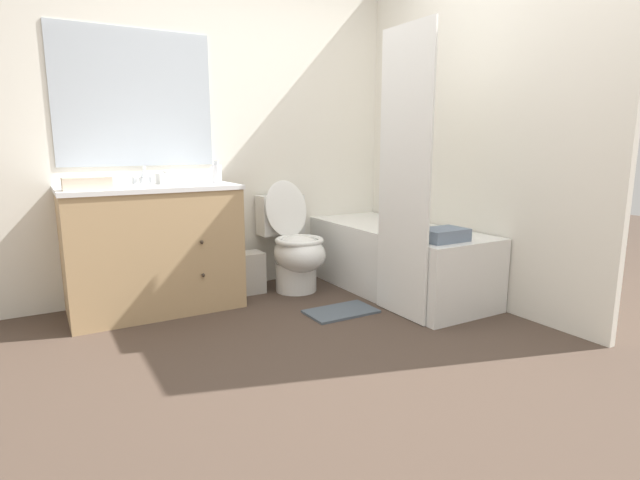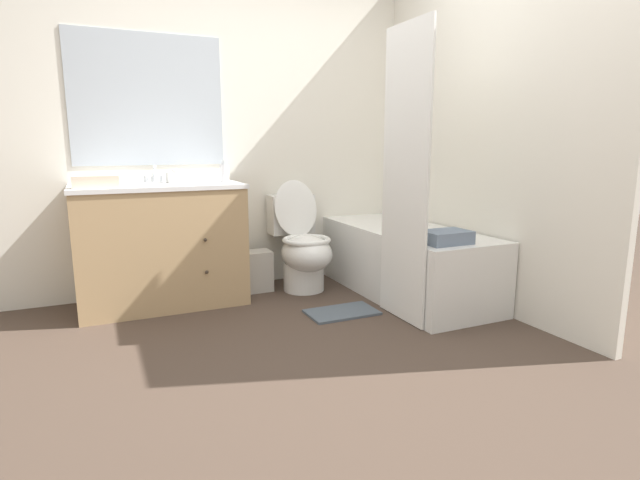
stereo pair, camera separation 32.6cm
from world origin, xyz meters
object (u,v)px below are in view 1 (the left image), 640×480
at_px(wastebasket, 249,273).
at_px(soap_dispenser, 217,173).
at_px(sink_faucet, 143,178).
at_px(bath_mat, 341,311).
at_px(bathtub, 397,259).
at_px(bath_towel_folded, 443,235).
at_px(tissue_box, 168,178).
at_px(hand_towel_folded, 87,183).
at_px(toilet, 294,248).
at_px(vanity_cabinet, 153,247).

bearing_deg(wastebasket, soap_dispenser, -168.48).
distance_m(sink_faucet, bath_mat, 1.67).
bearing_deg(bathtub, bath_towel_folded, -100.27).
distance_m(bathtub, bath_mat, 0.73).
height_order(bathtub, tissue_box, tissue_box).
relative_size(tissue_box, hand_towel_folded, 0.55).
bearing_deg(bath_towel_folded, wastebasket, 128.20).
bearing_deg(bath_towel_folded, tissue_box, 141.05).
distance_m(soap_dispenser, hand_towel_folded, 0.88).
height_order(toilet, bath_mat, toilet).
relative_size(tissue_box, bath_mat, 0.32).
height_order(sink_faucet, wastebasket, sink_faucet).
relative_size(toilet, soap_dispenser, 5.49).
bearing_deg(soap_dispenser, vanity_cabinet, 179.10).
bearing_deg(soap_dispenser, toilet, -6.31).
height_order(hand_towel_folded, bath_mat, hand_towel_folded).
height_order(wastebasket, tissue_box, tissue_box).
relative_size(toilet, bath_mat, 1.81).
relative_size(wastebasket, tissue_box, 2.12).
bearing_deg(bath_towel_folded, bath_mat, 144.66).
bearing_deg(toilet, bath_mat, -88.09).
xyz_separation_m(bathtub, bath_towel_folded, (-0.11, -0.60, 0.29)).
xyz_separation_m(toilet, wastebasket, (-0.34, 0.11, -0.18)).
bearing_deg(hand_towel_folded, soap_dispenser, 10.00).
distance_m(vanity_cabinet, tissue_box, 0.49).
distance_m(wastebasket, tissue_box, 0.94).
bearing_deg(tissue_box, soap_dispenser, -15.40).
bearing_deg(vanity_cabinet, wastebasket, 3.38).
relative_size(vanity_cabinet, hand_towel_folded, 4.15).
relative_size(bathtub, bath_mat, 3.32).
distance_m(sink_faucet, wastebasket, 1.04).
bearing_deg(vanity_cabinet, bath_towel_folded, -34.42).
relative_size(vanity_cabinet, sink_faucet, 8.03).
distance_m(vanity_cabinet, bath_mat, 1.36).
xyz_separation_m(toilet, bath_mat, (0.02, -0.65, -0.33)).
relative_size(tissue_box, bath_towel_folded, 0.50).
height_order(soap_dispenser, bath_towel_folded, soap_dispenser).
relative_size(toilet, tissue_box, 5.72).
distance_m(hand_towel_folded, bath_mat, 1.81).
relative_size(vanity_cabinet, soap_dispenser, 7.31).
relative_size(vanity_cabinet, bath_mat, 2.41).
bearing_deg(toilet, bath_towel_folded, -61.39).
relative_size(hand_towel_folded, bath_towel_folded, 0.92).
distance_m(toilet, hand_towel_folded, 1.55).
xyz_separation_m(soap_dispenser, bath_towel_folded, (1.15, -1.10, -0.38)).
bearing_deg(wastebasket, bath_towel_folded, -51.80).
bearing_deg(sink_faucet, hand_towel_folded, -137.38).
bearing_deg(wastebasket, vanity_cabinet, -176.62).
height_order(toilet, bath_towel_folded, toilet).
height_order(tissue_box, bath_towel_folded, tissue_box).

